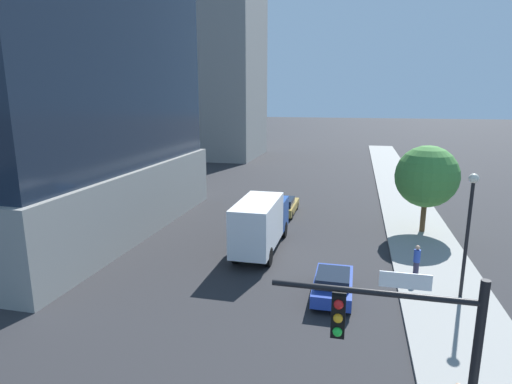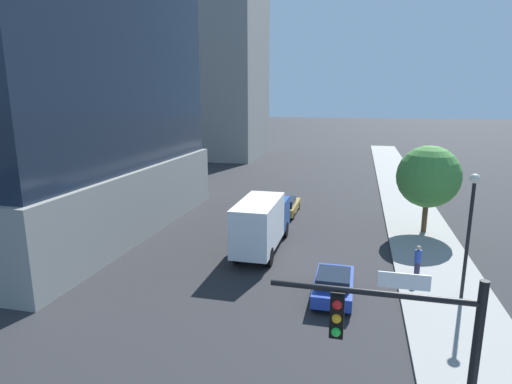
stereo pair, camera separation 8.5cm
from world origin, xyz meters
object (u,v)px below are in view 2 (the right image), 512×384
Objects in this scene: box_truck at (262,222)px; pedestrian_blue_shirt at (418,262)px; street_tree at (428,177)px; car_gold at (286,206)px; construction_building at (214,37)px; traffic_light_pole at (406,348)px; street_lamp at (470,218)px; car_blue at (334,284)px.

box_truck is 9.24m from pedestrian_blue_shirt.
street_tree reaches higher than box_truck.
car_gold is 14.29m from pedestrian_blue_shirt.
traffic_light_pole is at bearing -66.94° from construction_building.
street_lamp is at bearing -58.34° from construction_building.
box_truck reaches higher than car_gold.
construction_building is 54.46m from car_blue.
construction_building is 24.38× the size of pedestrian_blue_shirt.
street_lamp is 17.14m from car_gold.
box_truck reaches higher than car_blue.
street_tree is 9.07m from pedestrian_blue_shirt.
pedestrian_blue_shirt is at bearing 135.64° from street_lamp.
street_tree reaches higher than pedestrian_blue_shirt.
box_truck is (0.00, -8.84, 1.21)m from car_gold.
box_truck is (-10.71, 4.11, -2.12)m from street_lamp.
street_tree is 0.80× the size of box_truck.
street_tree is 1.36× the size of car_gold.
car_gold is at bearing 90.00° from box_truck.
car_blue is 2.25× the size of pedestrian_blue_shirt.
street_tree is at bearing 92.01° from street_lamp.
construction_building is 40.76m from car_gold.
pedestrian_blue_shirt is (4.13, 3.02, 0.37)m from car_blue.
street_lamp is (27.90, -45.25, -14.62)m from construction_building.
construction_building is 53.66m from pedestrian_blue_shirt.
street_tree reaches higher than car_blue.
street_lamp is at bearing -44.36° from pedestrian_blue_shirt.
car_blue is at bearing -168.21° from street_lamp.
street_tree reaches higher than street_lamp.
street_lamp is at bearing -20.99° from box_truck.
car_blue is (21.96, -46.49, -17.96)m from construction_building.
traffic_light_pole reaches higher than box_truck.
car_blue is (-2.10, 10.00, -3.26)m from traffic_light_pole.
pedestrian_blue_shirt is at bearing 81.15° from traffic_light_pole.
street_lamp is 0.78× the size of box_truck.
construction_building is 55.13m from street_lamp.
car_blue is 0.52× the size of box_truck.
traffic_light_pole reaches higher than pedestrian_blue_shirt.
street_lamp is 3.91m from pedestrian_blue_shirt.
traffic_light_pole is at bearing -108.88° from street_lamp.
car_gold is 1.12× the size of car_blue.
street_lamp reaches higher than pedestrian_blue_shirt.
street_lamp is 1.33× the size of car_gold.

